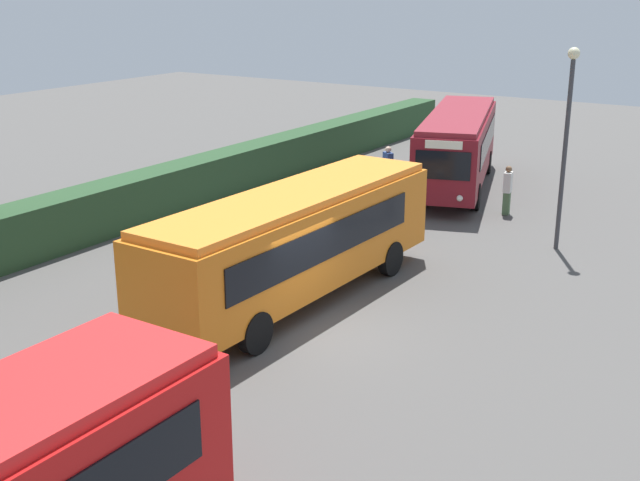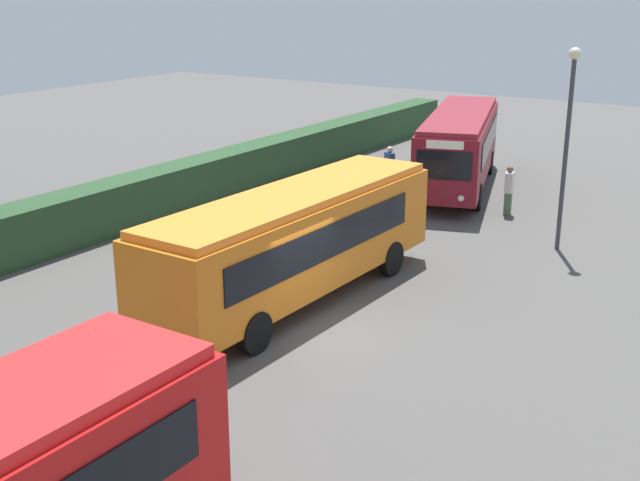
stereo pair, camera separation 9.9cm
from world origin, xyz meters
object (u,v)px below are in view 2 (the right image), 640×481
object	(u,v)px
bus_maroon	(459,145)
person_center	(509,189)
person_right	(389,169)
lamppost	(568,128)
bus_orange	(296,238)

from	to	relation	value
bus_maroon	person_center	xyz separation A→B (m)	(-2.59, -3.10, -0.85)
person_right	lamppost	xyz separation A→B (m)	(-3.32, -7.79, 2.81)
person_center	lamppost	xyz separation A→B (m)	(-2.93, -2.73, 2.88)
bus_orange	lamppost	xyz separation A→B (m)	(8.02, -4.45, 2.10)
person_center	lamppost	world-z (taller)	lamppost
person_center	person_right	bearing A→B (deg)	-14.69
person_right	lamppost	bearing A→B (deg)	-77.07
lamppost	person_center	bearing A→B (deg)	43.03
person_center	lamppost	bearing A→B (deg)	122.76
person_right	lamppost	distance (m)	8.92
bus_orange	person_right	xyz separation A→B (m)	(11.34, 3.33, -0.71)
bus_orange	person_center	xyz separation A→B (m)	(10.95, -1.72, -0.78)
bus_orange	bus_maroon	xyz separation A→B (m)	(13.54, 1.38, 0.08)
bus_orange	bus_maroon	size ratio (longest dim) A/B	1.00
bus_orange	lamppost	world-z (taller)	lamppost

